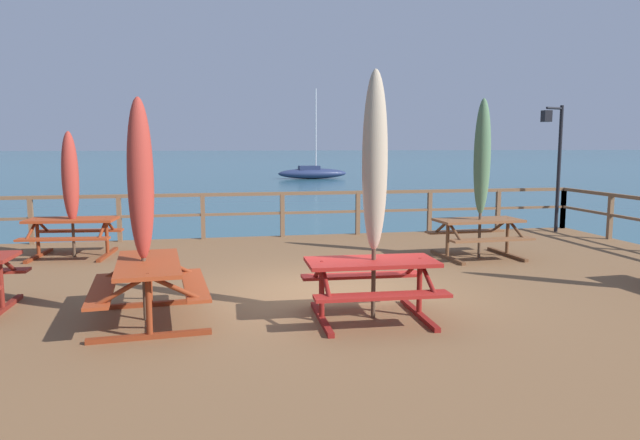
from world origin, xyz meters
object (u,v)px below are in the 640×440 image
at_px(picnic_table_back_right, 149,278).
at_px(lamp_post_hooked, 555,149).
at_px(picnic_table_mid_centre, 478,230).
at_px(picnic_table_mid_right, 371,277).
at_px(patio_umbrella_tall_mid_left, 70,178).
at_px(patio_umbrella_tall_front, 482,158).
at_px(patio_umbrella_short_front, 141,180).
at_px(patio_umbrella_tall_back_right, 375,162).
at_px(picnic_table_mid_left, 72,229).
at_px(sailboat_distant, 312,173).

bearing_deg(picnic_table_back_right, lamp_post_hooked, 32.34).
relative_size(picnic_table_mid_centre, lamp_post_hooked, 0.54).
xyz_separation_m(picnic_table_back_right, picnic_table_mid_right, (2.77, -0.43, -0.01)).
height_order(patio_umbrella_tall_mid_left, lamp_post_hooked, lamp_post_hooked).
relative_size(picnic_table_mid_centre, patio_umbrella_tall_front, 0.55).
height_order(patio_umbrella_short_front, patio_umbrella_tall_back_right, patio_umbrella_tall_back_right).
relative_size(picnic_table_back_right, patio_umbrella_tall_front, 0.61).
height_order(picnic_table_mid_right, picnic_table_mid_centre, same).
height_order(picnic_table_mid_left, lamp_post_hooked, lamp_post_hooked).
relative_size(patio_umbrella_tall_back_right, lamp_post_hooked, 0.98).
bearing_deg(patio_umbrella_tall_back_right, picnic_table_mid_left, 132.06).
distance_m(picnic_table_back_right, sailboat_distant, 44.00).
distance_m(patio_umbrella_short_front, patio_umbrella_tall_back_right, 2.92).
xyz_separation_m(patio_umbrella_tall_mid_left, sailboat_distant, (11.82, 38.10, -1.78)).
bearing_deg(patio_umbrella_tall_back_right, lamp_post_hooked, 44.02).
bearing_deg(picnic_table_mid_centre, patio_umbrella_tall_mid_left, 168.52).
relative_size(picnic_table_back_right, sailboat_distant, 0.25).
xyz_separation_m(picnic_table_mid_right, sailboat_distant, (7.19, 43.29, -0.75)).
bearing_deg(patio_umbrella_tall_front, picnic_table_mid_left, 167.80).
xyz_separation_m(picnic_table_back_right, picnic_table_mid_centre, (6.00, 3.16, -0.00)).
bearing_deg(patio_umbrella_tall_mid_left, lamp_post_hooked, 5.97).
distance_m(lamp_post_hooked, sailboat_distant, 37.00).
xyz_separation_m(picnic_table_mid_right, patio_umbrella_short_front, (-2.83, 0.50, 1.23)).
xyz_separation_m(picnic_table_mid_right, picnic_table_mid_left, (-4.67, 5.24, 0.00)).
height_order(picnic_table_mid_left, patio_umbrella_tall_mid_left, patio_umbrella_tall_mid_left).
relative_size(picnic_table_back_right, patio_umbrella_short_front, 0.68).
bearing_deg(lamp_post_hooked, patio_umbrella_tall_front, -139.91).
bearing_deg(patio_umbrella_tall_back_right, picnic_table_mid_centre, 48.18).
distance_m(picnic_table_mid_centre, patio_umbrella_short_front, 6.92).
height_order(picnic_table_back_right, picnic_table_mid_centre, same).
distance_m(patio_umbrella_tall_mid_left, lamp_post_hooked, 11.31).
bearing_deg(picnic_table_mid_right, lamp_post_hooked, 43.98).
relative_size(picnic_table_mid_left, patio_umbrella_tall_back_right, 0.58).
xyz_separation_m(picnic_table_mid_left, patio_umbrella_short_front, (1.83, -4.74, 1.23)).
height_order(picnic_table_back_right, patio_umbrella_tall_back_right, patio_umbrella_tall_back_right).
bearing_deg(picnic_table_mid_right, sailboat_distant, 80.57).
distance_m(patio_umbrella_short_front, patio_umbrella_tall_mid_left, 5.03).
xyz_separation_m(patio_umbrella_short_front, lamp_post_hooked, (9.43, 5.87, 0.33)).
bearing_deg(sailboat_distant, picnic_table_mid_left, -107.30).
relative_size(picnic_table_mid_right, sailboat_distant, 0.22).
xyz_separation_m(picnic_table_mid_centre, sailboat_distant, (3.96, 39.69, -0.75)).
distance_m(patio_umbrella_tall_front, patio_umbrella_tall_mid_left, 8.05).
xyz_separation_m(picnic_table_mid_centre, picnic_table_mid_left, (-7.89, 1.64, 0.00)).
height_order(patio_umbrella_short_front, lamp_post_hooked, lamp_post_hooked).
bearing_deg(picnic_table_back_right, patio_umbrella_tall_mid_left, 111.40).
distance_m(picnic_table_mid_left, lamp_post_hooked, 11.43).
relative_size(picnic_table_mid_left, patio_umbrella_short_front, 0.65).
height_order(lamp_post_hooked, sailboat_distant, sailboat_distant).
xyz_separation_m(picnic_table_back_right, patio_umbrella_tall_mid_left, (-1.86, 4.76, 1.03)).
height_order(patio_umbrella_short_front, patio_umbrella_tall_mid_left, patio_umbrella_short_front).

